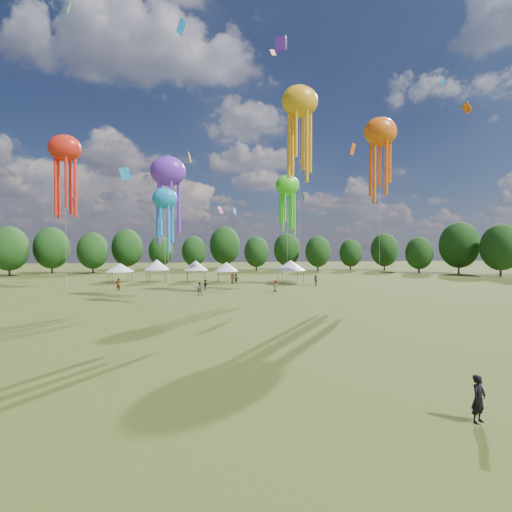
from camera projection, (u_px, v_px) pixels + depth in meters
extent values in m
plane|color=#384416|center=(286.00, 417.00, 14.01)|extent=(300.00, 300.00, 0.00)
imported|color=black|center=(479.00, 399.00, 13.60)|extent=(0.77, 0.65, 1.81)
imported|color=gray|center=(199.00, 289.00, 49.64)|extent=(0.93, 0.74, 1.85)
imported|color=gray|center=(232.00, 279.00, 66.53)|extent=(0.84, 1.01, 1.78)
imported|color=gray|center=(316.00, 280.00, 62.66)|extent=(0.84, 0.99, 1.83)
imported|color=gray|center=(205.00, 285.00, 56.72)|extent=(1.13, 0.84, 1.56)
imported|color=gray|center=(118.00, 284.00, 56.98)|extent=(1.04, 0.78, 1.64)
imported|color=gray|center=(236.00, 279.00, 66.07)|extent=(1.72, 1.42, 1.85)
imported|color=gray|center=(118.00, 284.00, 55.59)|extent=(0.74, 0.83, 1.89)
imported|color=gray|center=(275.00, 286.00, 54.36)|extent=(0.62, 0.88, 1.71)
cylinder|color=#47474C|center=(108.00, 278.00, 66.87)|extent=(0.08, 0.08, 1.94)
cylinder|color=#47474C|center=(112.00, 277.00, 70.49)|extent=(0.08, 0.08, 1.94)
cylinder|color=#47474C|center=(128.00, 278.00, 67.45)|extent=(0.08, 0.08, 1.94)
cylinder|color=#47474C|center=(132.00, 276.00, 71.08)|extent=(0.08, 0.08, 1.94)
cube|color=white|center=(120.00, 272.00, 68.95)|extent=(4.08, 4.08, 0.10)
cone|color=white|center=(120.00, 267.00, 68.93)|extent=(5.30, 5.30, 1.66)
cylinder|color=#47474C|center=(147.00, 277.00, 66.79)|extent=(0.08, 0.08, 2.33)
cylinder|color=#47474C|center=(149.00, 276.00, 70.00)|extent=(0.08, 0.08, 2.33)
cylinder|color=#47474C|center=(165.00, 277.00, 67.31)|extent=(0.08, 0.08, 2.33)
cylinder|color=#47474C|center=(166.00, 276.00, 70.52)|extent=(0.08, 0.08, 2.33)
cube|color=white|center=(157.00, 270.00, 68.63)|extent=(3.65, 3.65, 0.10)
cone|color=white|center=(157.00, 265.00, 68.60)|extent=(4.75, 4.75, 2.00)
cylinder|color=#47474C|center=(187.00, 277.00, 67.25)|extent=(0.08, 0.08, 2.21)
cylinder|color=#47474C|center=(188.00, 276.00, 70.47)|extent=(0.08, 0.08, 2.21)
cylinder|color=#47474C|center=(204.00, 277.00, 67.77)|extent=(0.08, 0.08, 2.21)
cylinder|color=#47474C|center=(204.00, 276.00, 70.98)|extent=(0.08, 0.08, 2.21)
cube|color=white|center=(196.00, 270.00, 69.09)|extent=(3.65, 3.65, 0.10)
cone|color=white|center=(196.00, 265.00, 69.07)|extent=(4.75, 4.75, 1.89)
cylinder|color=#47474C|center=(219.00, 278.00, 67.25)|extent=(0.08, 0.08, 2.05)
cylinder|color=#47474C|center=(218.00, 276.00, 70.38)|extent=(0.08, 0.08, 2.05)
cylinder|color=#47474C|center=(235.00, 277.00, 67.75)|extent=(0.08, 0.08, 2.05)
cylinder|color=#47474C|center=(234.00, 276.00, 70.88)|extent=(0.08, 0.08, 2.05)
cube|color=white|center=(226.00, 271.00, 69.04)|extent=(3.57, 3.57, 0.10)
cone|color=white|center=(226.00, 267.00, 69.02)|extent=(4.64, 4.64, 1.75)
cylinder|color=#47474C|center=(283.00, 277.00, 66.60)|extent=(0.08, 0.08, 2.24)
cylinder|color=#47474C|center=(278.00, 276.00, 70.61)|extent=(0.08, 0.08, 2.24)
cylinder|color=#47474C|center=(304.00, 277.00, 67.25)|extent=(0.08, 0.08, 2.24)
cylinder|color=#47474C|center=(298.00, 275.00, 71.26)|extent=(0.08, 0.08, 2.24)
cube|color=white|center=(290.00, 270.00, 68.91)|extent=(4.46, 4.46, 0.10)
cone|color=white|center=(290.00, 265.00, 68.88)|extent=(5.80, 5.80, 1.92)
ellipsoid|color=purple|center=(168.00, 171.00, 45.09)|extent=(4.43, 3.10, 3.77)
cylinder|color=beige|center=(168.00, 236.00, 45.28)|extent=(0.03, 0.03, 16.33)
ellipsoid|color=#FFAC1A|center=(300.00, 101.00, 47.16)|extent=(4.88, 3.42, 4.15)
cylinder|color=beige|center=(299.00, 200.00, 47.46)|extent=(0.03, 0.03, 26.06)
ellipsoid|color=#44E826|center=(287.00, 185.00, 53.15)|extent=(3.60, 2.52, 3.06)
cylinder|color=beige|center=(287.00, 239.00, 53.34)|extent=(0.03, 0.03, 15.97)
ellipsoid|color=red|center=(65.00, 148.00, 54.77)|extent=(4.85, 3.39, 4.12)
cylinder|color=beige|center=(66.00, 220.00, 55.03)|extent=(0.03, 0.03, 21.96)
ellipsoid|color=#1A96E3|center=(165.00, 198.00, 40.95)|extent=(2.85, 1.99, 2.42)
cylinder|color=beige|center=(165.00, 252.00, 41.09)|extent=(0.03, 0.03, 12.35)
ellipsoid|color=#FF650F|center=(380.00, 132.00, 58.12)|extent=(5.52, 3.86, 4.69)
cylinder|color=beige|center=(380.00, 210.00, 58.42)|extent=(0.03, 0.03, 25.56)
cube|color=red|center=(273.00, 52.00, 51.47)|extent=(1.01, 0.49, 1.10)
cube|color=#FF650F|center=(190.00, 157.00, 75.44)|extent=(0.75, 1.68, 2.06)
cube|color=#FFAC1A|center=(300.00, 162.00, 80.54)|extent=(0.37, 0.80, 0.92)
cube|color=#44E826|center=(69.00, 9.00, 46.16)|extent=(0.72, 1.29, 1.38)
cube|color=#1B88F8|center=(235.00, 211.00, 63.83)|extent=(0.60, 1.29, 1.46)
cube|color=#FF650F|center=(467.00, 108.00, 53.70)|extent=(0.67, 1.52, 1.73)
cube|color=#1B88F8|center=(181.00, 27.00, 48.31)|extent=(1.41, 1.86, 1.84)
cube|color=#1A96E3|center=(125.00, 173.00, 69.42)|extent=(2.24, 0.45, 2.68)
cube|color=purple|center=(281.00, 44.00, 55.94)|extent=(1.71, 0.97, 2.20)
cube|color=#FF650F|center=(353.00, 149.00, 73.00)|extent=(1.68, 1.72, 2.23)
cube|color=#44E826|center=(303.00, 197.00, 87.05)|extent=(0.58, 1.62, 1.86)
cube|color=#1B88F8|center=(442.00, 82.00, 50.77)|extent=(0.66, 0.09, 0.84)
cube|color=#1A96E3|center=(71.00, 196.00, 61.51)|extent=(1.74, 1.82, 2.13)
cube|color=#FF4B99|center=(220.00, 210.00, 61.31)|extent=(1.13, 0.85, 1.43)
cylinder|color=#38281C|center=(10.00, 269.00, 83.62)|extent=(0.44, 0.44, 3.36)
ellipsoid|color=#1A3E14|center=(9.00, 248.00, 83.51)|extent=(8.40, 8.40, 10.51)
cylinder|color=#38281C|center=(52.00, 267.00, 91.86)|extent=(0.44, 0.44, 3.41)
ellipsoid|color=#1A3E14|center=(52.00, 248.00, 91.75)|extent=(8.53, 8.53, 10.66)
cylinder|color=#38281C|center=(93.00, 267.00, 93.01)|extent=(0.44, 0.44, 3.07)
ellipsoid|color=#1A3E14|center=(93.00, 251.00, 92.91)|extent=(7.66, 7.66, 9.58)
cylinder|color=#38281C|center=(128.00, 265.00, 102.34)|extent=(0.44, 0.44, 3.43)
ellipsoid|color=#1A3E14|center=(127.00, 248.00, 102.22)|extent=(8.58, 8.58, 10.73)
cylinder|color=#38281C|center=(161.00, 265.00, 109.29)|extent=(0.44, 0.44, 2.95)
ellipsoid|color=#1A3E14|center=(161.00, 251.00, 109.19)|extent=(7.37, 7.37, 9.21)
cylinder|color=#38281C|center=(194.00, 265.00, 107.04)|extent=(0.44, 0.44, 2.89)
ellipsoid|color=#1A3E14|center=(194.00, 251.00, 106.95)|extent=(7.23, 7.23, 9.04)
cylinder|color=#38281C|center=(225.00, 263.00, 112.94)|extent=(0.44, 0.44, 3.84)
ellipsoid|color=#1A3E14|center=(225.00, 245.00, 112.81)|extent=(9.60, 9.60, 11.99)
cylinder|color=#38281C|center=(256.00, 266.00, 103.36)|extent=(0.44, 0.44, 2.84)
ellipsoid|color=#1A3E14|center=(256.00, 252.00, 103.27)|extent=(7.11, 7.11, 8.89)
cylinder|color=#38281C|center=(287.00, 265.00, 107.47)|extent=(0.44, 0.44, 3.16)
ellipsoid|color=#1A3E14|center=(287.00, 250.00, 107.37)|extent=(7.91, 7.91, 9.88)
cylinder|color=#38281C|center=(318.00, 266.00, 103.04)|extent=(0.44, 0.44, 2.88)
ellipsoid|color=#1A3E14|center=(318.00, 251.00, 102.94)|extent=(7.21, 7.21, 9.01)
cylinder|color=#38281C|center=(350.00, 266.00, 106.70)|extent=(0.44, 0.44, 2.63)
ellipsoid|color=#1A3E14|center=(350.00, 253.00, 106.61)|extent=(6.57, 6.57, 8.22)
cylinder|color=#38281C|center=(384.00, 265.00, 104.66)|extent=(0.44, 0.44, 3.13)
ellipsoid|color=#1A3E14|center=(385.00, 250.00, 104.55)|extent=(7.81, 7.81, 9.77)
cylinder|color=#38281C|center=(419.00, 268.00, 93.40)|extent=(0.44, 0.44, 2.72)
ellipsoid|color=#1A3E14|center=(419.00, 253.00, 93.31)|extent=(6.80, 6.80, 8.50)
cylinder|color=#38281C|center=(459.00, 266.00, 92.02)|extent=(0.44, 0.44, 3.81)
ellipsoid|color=#1A3E14|center=(459.00, 245.00, 91.89)|extent=(9.52, 9.52, 11.90)
cylinder|color=#38281C|center=(501.00, 269.00, 83.59)|extent=(0.44, 0.44, 3.51)
ellipsoid|color=#1A3E14|center=(501.00, 247.00, 83.48)|extent=(8.78, 8.78, 10.97)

